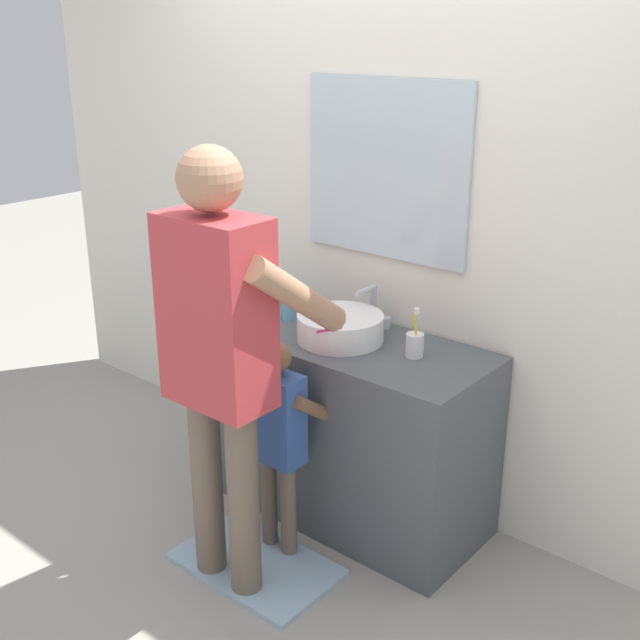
{
  "coord_description": "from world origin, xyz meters",
  "views": [
    {
      "loc": [
        1.86,
        -2.09,
        2.03
      ],
      "look_at": [
        0.0,
        0.15,
        0.94
      ],
      "focal_mm": 44.32,
      "sensor_mm": 36.0,
      "label": 1
    }
  ],
  "objects_px": {
    "toothbrush_cup": "(415,344)",
    "soap_bottle": "(288,305)",
    "adult_parent": "(221,339)",
    "child_toddler": "(279,430)"
  },
  "relations": [
    {
      "from": "toothbrush_cup",
      "to": "soap_bottle",
      "type": "xyz_separation_m",
      "value": [
        -0.66,
        -0.0,
        0.02
      ]
    },
    {
      "from": "soap_bottle",
      "to": "adult_parent",
      "type": "height_order",
      "value": "adult_parent"
    },
    {
      "from": "child_toddler",
      "to": "adult_parent",
      "type": "height_order",
      "value": "adult_parent"
    },
    {
      "from": "toothbrush_cup",
      "to": "child_toddler",
      "type": "distance_m",
      "value": 0.63
    },
    {
      "from": "toothbrush_cup",
      "to": "soap_bottle",
      "type": "height_order",
      "value": "toothbrush_cup"
    },
    {
      "from": "toothbrush_cup",
      "to": "soap_bottle",
      "type": "distance_m",
      "value": 0.66
    },
    {
      "from": "adult_parent",
      "to": "toothbrush_cup",
      "type": "bearing_deg",
      "value": 62.62
    },
    {
      "from": "toothbrush_cup",
      "to": "adult_parent",
      "type": "xyz_separation_m",
      "value": [
        -0.36,
        -0.69,
        0.14
      ]
    },
    {
      "from": "soap_bottle",
      "to": "child_toddler",
      "type": "height_order",
      "value": "soap_bottle"
    },
    {
      "from": "soap_bottle",
      "to": "child_toddler",
      "type": "xyz_separation_m",
      "value": [
        0.33,
        -0.43,
        -0.33
      ]
    }
  ]
}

